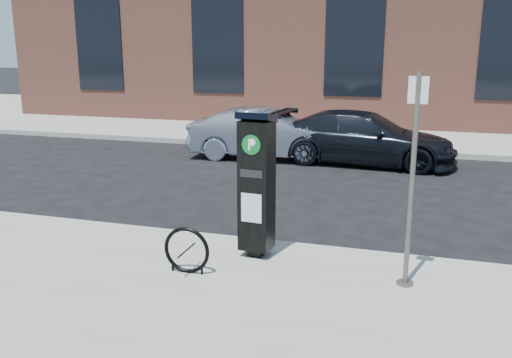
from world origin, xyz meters
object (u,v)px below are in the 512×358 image
at_px(bike_rack, 187,250).
at_px(car_dark, 364,138).
at_px(sign_pole, 412,184).
at_px(car_silver, 266,134).
at_px(parking_kiosk, 257,183).

relative_size(bike_rack, car_dark, 0.13).
distance_m(sign_pole, car_dark, 7.78).
bearing_deg(car_dark, car_silver, 96.61).
relative_size(sign_pole, bike_rack, 4.14).
bearing_deg(car_silver, parking_kiosk, -168.54).
distance_m(bike_rack, car_dark, 8.18).
bearing_deg(parking_kiosk, bike_rack, -123.05).
distance_m(sign_pole, car_silver, 8.50).
height_order(bike_rack, car_silver, car_silver).
distance_m(parking_kiosk, car_dark, 7.29).
bearing_deg(sign_pole, bike_rack, -163.52).
height_order(bike_rack, car_dark, car_dark).
height_order(parking_kiosk, car_silver, parking_kiosk).
relative_size(bike_rack, car_silver, 0.15).
xyz_separation_m(bike_rack, car_silver, (-1.25, 7.96, 0.22)).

